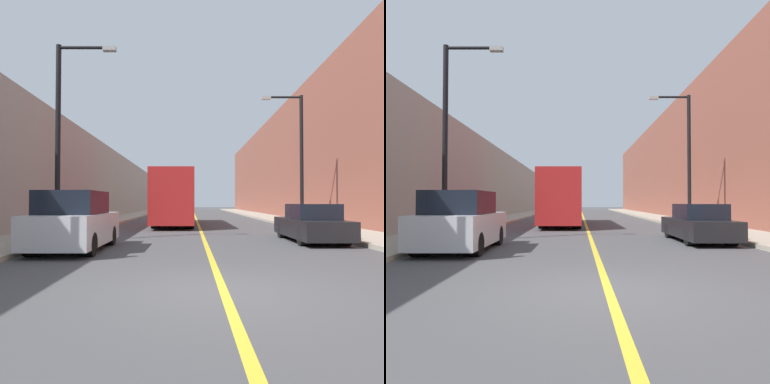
{
  "view_description": "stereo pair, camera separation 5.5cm",
  "coord_description": "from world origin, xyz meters",
  "views": [
    {
      "loc": [
        -0.58,
        -6.4,
        1.53
      ],
      "look_at": [
        -0.45,
        15.29,
        2.1
      ],
      "focal_mm": 35.0,
      "sensor_mm": 36.0,
      "label": 1
    },
    {
      "loc": [
        -0.53,
        -6.4,
        1.53
      ],
      "look_at": [
        -0.45,
        15.29,
        2.1
      ],
      "focal_mm": 35.0,
      "sensor_mm": 36.0,
      "label": 2
    }
  ],
  "objects": [
    {
      "name": "ground_plane",
      "position": [
        0.0,
        0.0,
        0.0
      ],
      "size": [
        200.0,
        200.0,
        0.0
      ],
      "primitive_type": "plane",
      "color": "#474749"
    },
    {
      "name": "sidewalk_left",
      "position": [
        -6.76,
        30.0,
        0.08
      ],
      "size": [
        2.9,
        72.0,
        0.15
      ],
      "primitive_type": "cube",
      "color": "#A89E8C",
      "rests_on": "ground"
    },
    {
      "name": "sidewalk_right",
      "position": [
        6.76,
        30.0,
        0.08
      ],
      "size": [
        2.9,
        72.0,
        0.15
      ],
      "primitive_type": "cube",
      "color": "#A89E8C",
      "rests_on": "ground"
    },
    {
      "name": "building_row_left",
      "position": [
        -10.21,
        30.0,
        3.37
      ],
      "size": [
        4.0,
        72.0,
        6.75
      ],
      "primitive_type": "cube",
      "color": "gray",
      "rests_on": "ground"
    },
    {
      "name": "building_row_right",
      "position": [
        10.21,
        30.0,
        5.35
      ],
      "size": [
        4.0,
        72.0,
        10.71
      ],
      "primitive_type": "cube",
      "color": "brown",
      "rests_on": "ground"
    },
    {
      "name": "road_center_line",
      "position": [
        0.0,
        30.0,
        0.0
      ],
      "size": [
        0.16,
        72.0,
        0.01
      ],
      "primitive_type": "cube",
      "color": "gold",
      "rests_on": "ground"
    },
    {
      "name": "bus",
      "position": [
        -1.55,
        18.21,
        1.8
      ],
      "size": [
        2.44,
        10.57,
        3.37
      ],
      "color": "#AD1E1E",
      "rests_on": "ground"
    },
    {
      "name": "parked_suv_left",
      "position": [
        -4.21,
        5.41,
        0.86
      ],
      "size": [
        1.94,
        4.41,
        1.86
      ],
      "color": "silver",
      "rests_on": "ground"
    },
    {
      "name": "car_right_near",
      "position": [
        4.09,
        7.97,
        0.66
      ],
      "size": [
        1.76,
        4.68,
        1.45
      ],
      "color": "black",
      "rests_on": "ground"
    },
    {
      "name": "street_lamp_left",
      "position": [
        -5.42,
        7.81,
        4.34
      ],
      "size": [
        2.3,
        0.24,
        7.39
      ],
      "color": "black",
      "rests_on": "sidewalk_left"
    },
    {
      "name": "street_lamp_right",
      "position": [
        5.42,
        14.15,
        4.28
      ],
      "size": [
        2.3,
        0.24,
        7.28
      ],
      "color": "black",
      "rests_on": "sidewalk_right"
    },
    {
      "name": "pedestrian",
      "position": [
        -6.36,
        7.79,
        1.02
      ],
      "size": [
        0.37,
        0.23,
        1.67
      ],
      "color": "#2D2D33",
      "rests_on": "sidewalk_left"
    }
  ]
}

